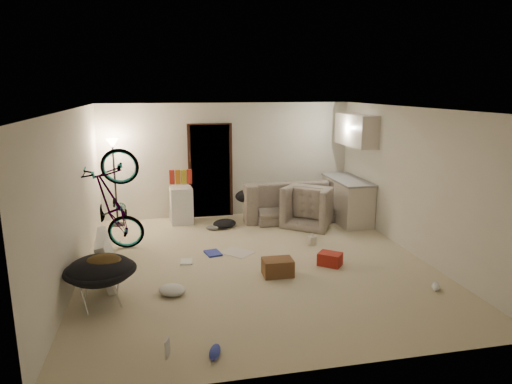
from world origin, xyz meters
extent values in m
cube|color=beige|center=(0.00, 0.00, -0.01)|extent=(5.50, 6.00, 0.02)
cube|color=white|center=(0.00, 0.00, 2.51)|extent=(5.50, 6.00, 0.02)
cube|color=silver|center=(0.00, 3.01, 1.25)|extent=(5.50, 0.02, 2.50)
cube|color=silver|center=(0.00, -3.01, 1.25)|extent=(5.50, 0.02, 2.50)
cube|color=silver|center=(-2.76, 0.00, 1.25)|extent=(0.02, 6.00, 2.50)
cube|color=silver|center=(2.76, 0.00, 1.25)|extent=(0.02, 6.00, 2.50)
cube|color=black|center=(-0.40, 2.97, 1.02)|extent=(0.85, 0.10, 2.04)
cube|color=#321911|center=(-0.40, 2.94, 1.02)|extent=(0.97, 0.04, 2.10)
cylinder|color=black|center=(-2.40, 2.65, 0.01)|extent=(0.28, 0.28, 0.03)
cylinder|color=black|center=(-2.40, 2.65, 0.85)|extent=(0.04, 0.04, 1.70)
cone|color=#FFE0A5|center=(-2.40, 2.65, 1.72)|extent=(0.24, 0.24, 0.18)
cube|color=beige|center=(2.43, 2.00, 0.44)|extent=(0.60, 1.50, 0.88)
cube|color=gray|center=(2.43, 2.00, 0.90)|extent=(0.64, 1.54, 0.04)
cube|color=beige|center=(2.56, 2.00, 1.95)|extent=(0.38, 1.40, 0.65)
imported|color=#3A423B|center=(1.29, 2.45, 0.31)|extent=(2.15, 0.86, 0.63)
imported|color=#3A423B|center=(1.61, 1.90, 0.31)|extent=(1.28, 1.26, 0.63)
imported|color=black|center=(-2.30, 1.05, 0.49)|extent=(1.92, 0.94, 1.08)
imported|color=#A62419|center=(-1.50, -2.52, 0.01)|extent=(0.24, 0.21, 0.02)
cube|color=white|center=(-1.08, 2.55, 0.39)|extent=(0.48, 0.48, 0.77)
cube|color=#A62419|center=(-1.25, 2.55, 1.00)|extent=(0.11, 0.08, 0.30)
cube|color=#B46716|center=(-1.13, 2.55, 1.00)|extent=(0.10, 0.07, 0.30)
cube|color=gold|center=(-1.01, 2.55, 1.00)|extent=(0.12, 0.10, 0.30)
cube|color=#A62419|center=(-0.89, 2.55, 1.00)|extent=(0.12, 0.10, 0.30)
cylinder|color=silver|center=(-2.30, -1.03, 0.22)|extent=(0.62, 0.62, 0.43)
ellipsoid|color=black|center=(-2.30, -1.03, 0.48)|extent=(0.87, 0.87, 0.36)
torus|color=black|center=(-2.30, -1.03, 0.48)|extent=(0.94, 0.94, 0.07)
ellipsoid|color=#493419|center=(-2.25, -1.06, 0.59)|extent=(0.53, 0.46, 0.22)
ellipsoid|color=black|center=(0.34, 2.45, 0.54)|extent=(0.63, 0.54, 0.28)
cube|color=silver|center=(-2.30, -0.27, 0.35)|extent=(0.35, 1.09, 0.72)
cube|color=brown|center=(0.22, -0.58, 0.13)|extent=(0.46, 0.33, 0.26)
cube|color=#A62419|center=(1.16, -0.36, 0.10)|extent=(0.44, 0.43, 0.21)
cylinder|color=beige|center=(1.20, 0.66, 0.08)|extent=(0.16, 0.16, 0.16)
cone|color=beige|center=(1.20, 0.66, 0.20)|extent=(0.09, 0.09, 0.07)
cube|color=beige|center=(-0.23, 0.52, 0.00)|extent=(0.65, 0.65, 0.01)
cube|color=#303DAE|center=(-0.64, 0.54, 0.02)|extent=(0.30, 0.37, 0.03)
cube|color=silver|center=(-1.12, 0.24, 0.01)|extent=(0.22, 0.27, 0.02)
ellipsoid|color=slate|center=(-0.50, 1.89, 0.05)|extent=(0.29, 0.21, 0.10)
ellipsoid|color=#303DAE|center=(-0.98, -2.55, 0.05)|extent=(0.19, 0.31, 0.11)
ellipsoid|color=white|center=(2.30, -1.54, 0.05)|extent=(0.24, 0.28, 0.10)
ellipsoid|color=black|center=(-0.23, 2.05, 0.08)|extent=(0.68, 0.67, 0.16)
ellipsoid|color=silver|center=(-1.38, -0.91, 0.06)|extent=(0.52, 0.51, 0.12)
camera|label=1|loc=(-1.45, -6.92, 2.81)|focal=32.00mm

